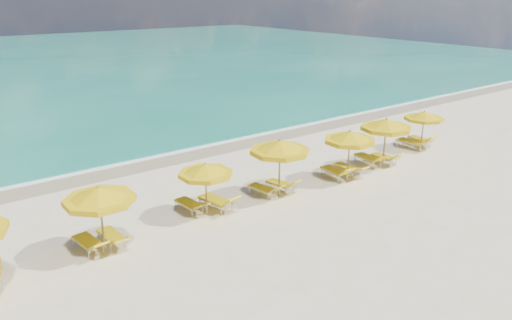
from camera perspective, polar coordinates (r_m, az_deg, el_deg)
ground_plane at (r=21.04m, az=2.48°, el=-4.15°), size 120.00×120.00×0.00m
ocean at (r=64.58m, az=-26.28°, el=9.67°), size 120.00×80.00×0.30m
wet_sand_band at (r=26.77m, az=-7.68°, el=0.83°), size 120.00×2.60×0.01m
foam_line at (r=27.44m, az=-8.51°, el=1.24°), size 120.00×1.20×0.03m
whitecap_near at (r=33.50m, az=-25.05°, el=2.88°), size 14.00×0.36×0.05m
whitecap_far at (r=44.65m, az=-9.47°, el=8.03°), size 18.00×0.30×0.05m
umbrella_1 at (r=16.69m, az=-17.50°, el=-3.90°), size 3.04×3.04×2.36m
umbrella_2 at (r=18.78m, az=-5.80°, el=-1.20°), size 2.71×2.71×2.12m
umbrella_3 at (r=20.31m, az=2.73°, el=1.45°), size 3.10×3.10×2.52m
umbrella_4 at (r=22.57m, az=10.67°, el=2.57°), size 3.09×3.09×2.36m
umbrella_5 at (r=24.62m, az=14.65°, el=3.91°), size 2.74×2.74×2.48m
umbrella_6 at (r=28.28m, az=18.66°, el=4.77°), size 2.30×2.30×2.11m
lounger_1_left at (r=17.64m, az=-18.57°, el=-9.24°), size 0.74×1.77×0.70m
lounger_1_right at (r=17.84m, az=-16.17°, el=-8.67°), size 0.58×1.73×0.62m
lounger_2_left at (r=19.67m, az=-7.58°, el=-5.34°), size 0.70×1.79×0.69m
lounger_2_right at (r=19.77m, az=-4.54°, el=-5.02°), size 0.92×1.97×0.85m
lounger_3_left at (r=21.00m, az=0.83°, el=-3.59°), size 0.81×1.69×0.67m
lounger_3_right at (r=21.53m, az=2.83°, el=-3.04°), size 0.80×1.66×0.71m
lounger_4_left at (r=23.13m, az=9.00°, el=-1.59°), size 0.81×1.87×0.82m
lounger_4_right at (r=23.73m, az=10.41°, el=-1.16°), size 0.61×1.83×0.70m
lounger_5_left at (r=25.21m, az=12.72°, el=-0.08°), size 0.88×1.96×0.83m
lounger_5_right at (r=25.68m, az=14.41°, el=0.08°), size 0.61×1.67×0.78m
lounger_6_left at (r=28.42m, az=17.42°, el=1.70°), size 0.98×2.06×0.90m
lounger_6_right at (r=29.28m, az=18.24°, el=2.03°), size 0.73×1.73×0.76m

